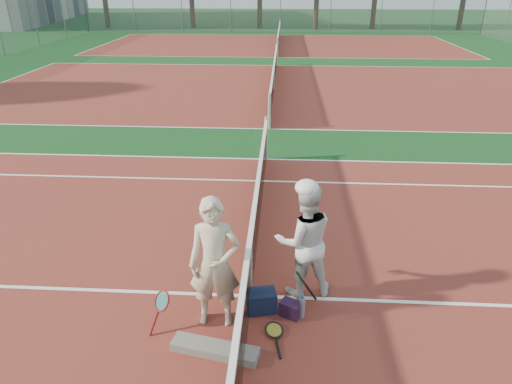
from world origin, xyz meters
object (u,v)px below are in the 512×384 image
(player_b, at_px, (304,241))
(water_bottle, at_px, (302,307))
(sports_bag_navy, at_px, (261,301))
(racket_spare, at_px, (274,331))
(player_a, at_px, (215,264))
(racket_red, at_px, (163,310))
(net_main, at_px, (250,267))
(racket_black_held, at_px, (301,288))
(sports_bag_purple, at_px, (291,309))

(player_b, xyz_separation_m, water_bottle, (-0.02, -0.56, -0.71))
(sports_bag_navy, bearing_deg, racket_spare, -66.92)
(player_a, xyz_separation_m, racket_spare, (0.77, -0.20, -0.87))
(player_a, bearing_deg, racket_red, -168.67)
(net_main, relative_size, water_bottle, 36.60)
(net_main, height_order, water_bottle, net_main)
(net_main, bearing_deg, sports_bag_navy, -59.24)
(net_main, distance_m, water_bottle, 0.90)
(racket_black_held, height_order, sports_bag_navy, racket_black_held)
(racket_spare, bearing_deg, sports_bag_purple, -42.67)
(sports_bag_navy, relative_size, sports_bag_purple, 1.44)
(water_bottle, bearing_deg, player_a, -173.08)
(sports_bag_navy, bearing_deg, net_main, 120.76)
(racket_red, xyz_separation_m, racket_black_held, (1.82, 0.57, 0.00))
(player_b, relative_size, racket_red, 3.26)
(net_main, relative_size, player_a, 6.06)
(racket_red, relative_size, water_bottle, 1.76)
(net_main, relative_size, racket_black_held, 20.66)
(player_a, distance_m, racket_spare, 1.18)
(net_main, relative_size, player_b, 6.39)
(player_b, bearing_deg, sports_bag_purple, 60.98)
(player_a, relative_size, racket_red, 3.44)
(player_a, distance_m, player_b, 1.35)
(sports_bag_navy, bearing_deg, water_bottle, -10.02)
(sports_bag_purple, bearing_deg, racket_spare, -121.78)
(racket_red, height_order, water_bottle, racket_red)
(player_a, bearing_deg, sports_bag_purple, 6.76)
(racket_red, height_order, sports_bag_purple, racket_red)
(player_a, distance_m, water_bottle, 1.37)
(player_b, relative_size, racket_spare, 2.86)
(racket_red, xyz_separation_m, sports_bag_navy, (1.27, 0.39, -0.11))
(net_main, distance_m, racket_spare, 0.94)
(net_main, bearing_deg, sports_bag_purple, -33.37)
(net_main, bearing_deg, racket_red, -148.17)
(player_a, bearing_deg, racket_black_held, 18.34)
(sports_bag_purple, height_order, water_bottle, water_bottle)
(net_main, distance_m, sports_bag_purple, 0.79)
(sports_bag_navy, bearing_deg, player_a, -158.08)
(player_b, height_order, water_bottle, player_b)
(racket_black_held, bearing_deg, sports_bag_navy, -4.12)
(racket_black_held, bearing_deg, net_main, -30.84)
(racket_spare, xyz_separation_m, water_bottle, (0.37, 0.34, 0.12))
(player_a, xyz_separation_m, racket_red, (-0.68, -0.16, -0.64))
(racket_red, bearing_deg, player_b, -28.94)
(player_b, bearing_deg, racket_red, 13.03)
(player_b, bearing_deg, sports_bag_navy, 27.16)
(sports_bag_navy, distance_m, water_bottle, 0.56)
(sports_bag_navy, bearing_deg, racket_black_held, 17.91)
(racket_red, xyz_separation_m, sports_bag_purple, (1.67, 0.30, -0.15))
(net_main, bearing_deg, player_b, 13.39)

